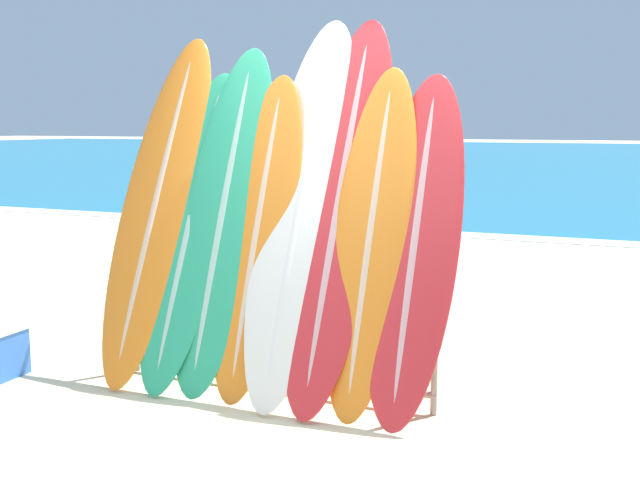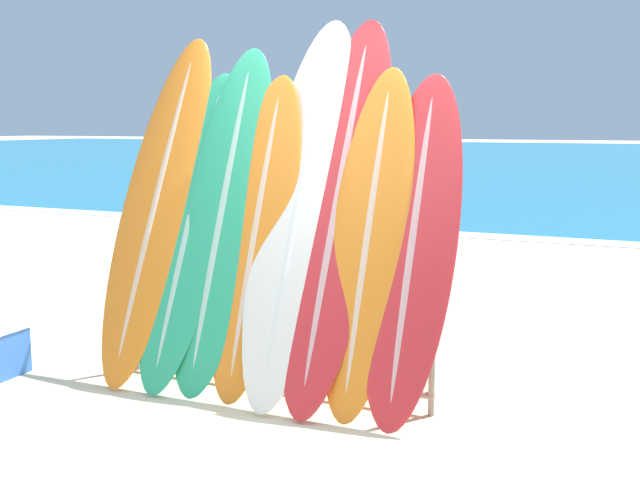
# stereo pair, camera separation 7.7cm
# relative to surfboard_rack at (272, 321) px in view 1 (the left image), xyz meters

# --- Properties ---
(ground_plane) EXTENTS (160.00, 160.00, 0.00)m
(ground_plane) POSITION_rel_surfboard_rack_xyz_m (0.29, -0.56, -0.47)
(ground_plane) COLOR beige
(ocean_water) EXTENTS (120.00, 60.00, 0.01)m
(ocean_water) POSITION_rel_surfboard_rack_xyz_m (0.29, 36.60, -0.47)
(ocean_water) COLOR teal
(ocean_water) RESTS_ON ground_plane
(surfboard_rack) EXTENTS (2.18, 0.04, 0.86)m
(surfboard_rack) POSITION_rel_surfboard_rack_xyz_m (0.00, 0.00, 0.00)
(surfboard_rack) COLOR gray
(surfboard_rack) RESTS_ON ground_plane
(surfboard_slot_0) EXTENTS (0.57, 1.21, 2.37)m
(surfboard_slot_0) POSITION_rel_surfboard_rack_xyz_m (-0.93, 0.13, 0.71)
(surfboard_slot_0) COLOR orange
(surfboard_slot_0) RESTS_ON ground_plane
(surfboard_slot_1) EXTENTS (0.54, 1.05, 2.10)m
(surfboard_slot_1) POSITION_rel_surfboard_rack_xyz_m (-0.64, 0.07, 0.58)
(surfboard_slot_1) COLOR #289E70
(surfboard_slot_1) RESTS_ON ground_plane
(surfboard_slot_2) EXTENTS (0.58, 0.99, 2.26)m
(surfboard_slot_2) POSITION_rel_surfboard_rack_xyz_m (-0.39, 0.09, 0.66)
(surfboard_slot_2) COLOR #289E70
(surfboard_slot_2) RESTS_ON ground_plane
(surfboard_slot_3) EXTENTS (0.51, 0.87, 2.06)m
(surfboard_slot_3) POSITION_rel_surfboard_rack_xyz_m (-0.12, 0.05, 0.56)
(surfboard_slot_3) COLOR orange
(surfboard_slot_3) RESTS_ON ground_plane
(surfboard_slot_4) EXTENTS (0.60, 1.24, 2.45)m
(surfboard_slot_4) POSITION_rel_surfboard_rack_xyz_m (0.14, 0.15, 0.75)
(surfboard_slot_4) COLOR silver
(surfboard_slot_4) RESTS_ON ground_plane
(surfboard_slot_5) EXTENTS (0.58, 1.25, 2.44)m
(surfboard_slot_5) POSITION_rel_surfboard_rack_xyz_m (0.41, 0.15, 0.75)
(surfboard_slot_5) COLOR red
(surfboard_slot_5) RESTS_ON ground_plane
(surfboard_slot_6) EXTENTS (0.50, 0.91, 2.10)m
(surfboard_slot_6) POSITION_rel_surfboard_rack_xyz_m (0.65, 0.04, 0.58)
(surfboard_slot_6) COLOR orange
(surfboard_slot_6) RESTS_ON ground_plane
(surfboard_slot_7) EXTENTS (0.53, 0.94, 2.05)m
(surfboard_slot_7) POSITION_rel_surfboard_rack_xyz_m (0.92, 0.05, 0.56)
(surfboard_slot_7) COLOR red
(surfboard_slot_7) RESTS_ON ground_plane
(person_near_water) EXTENTS (0.26, 0.21, 1.55)m
(person_near_water) POSITION_rel_surfboard_rack_xyz_m (-0.49, 4.92, 0.38)
(person_near_water) COLOR tan
(person_near_water) RESTS_ON ground_plane
(person_mid_beach) EXTENTS (0.28, 0.27, 1.64)m
(person_mid_beach) POSITION_rel_surfboard_rack_xyz_m (-2.46, 4.56, 0.43)
(person_mid_beach) COLOR #A87A5B
(person_mid_beach) RESTS_ON ground_plane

